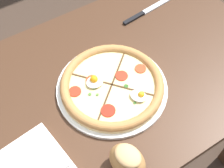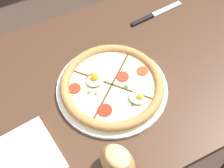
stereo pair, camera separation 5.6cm
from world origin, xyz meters
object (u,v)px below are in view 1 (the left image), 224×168
at_px(pizza, 112,86).
at_px(knife_main, 146,11).
at_px(dining_table, 90,109).
at_px(bread_piece_near, 127,160).

height_order(pizza, knife_main, pizza).
bearing_deg(dining_table, pizza, -30.49).
relative_size(pizza, bread_piece_near, 2.88).
bearing_deg(pizza, bread_piece_near, -113.72).
xyz_separation_m(dining_table, pizza, (0.07, -0.04, 0.14)).
height_order(bread_piece_near, knife_main, bread_piece_near).
distance_m(dining_table, pizza, 0.16).
distance_m(pizza, knife_main, 0.39).
xyz_separation_m(dining_table, knife_main, (0.38, 0.20, 0.12)).
distance_m(pizza, bread_piece_near, 0.26).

